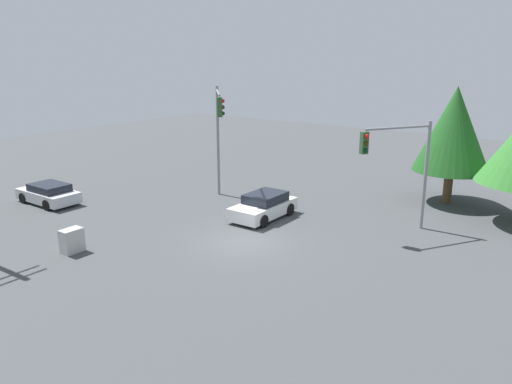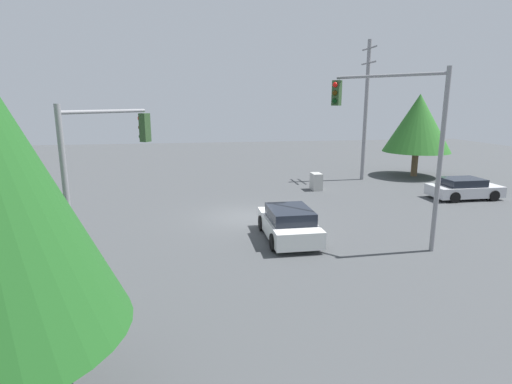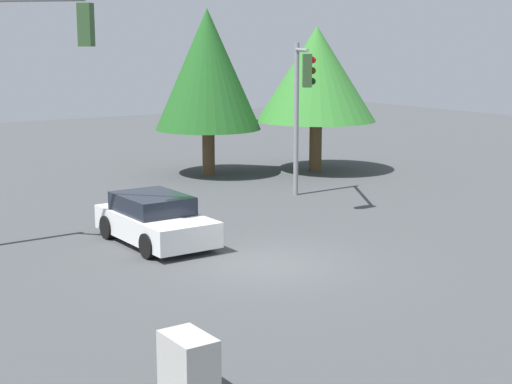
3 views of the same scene
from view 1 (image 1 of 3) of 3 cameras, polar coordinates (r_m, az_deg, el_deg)
ground_plane at (r=24.47m, az=-1.33°, el=-5.65°), size 80.00×80.00×0.00m
sedan_white at (r=27.72m, az=0.90°, el=-1.63°), size 4.18×2.04×1.39m
sedan_silver at (r=32.96m, az=-22.62°, el=-0.18°), size 2.04×4.13×1.25m
traffic_signal_main at (r=30.06m, az=-4.29°, el=7.68°), size 3.56×3.27×6.95m
traffic_signal_cross at (r=25.66m, az=16.21°, el=3.79°), size 3.51×2.34×5.64m
electrical_cabinet at (r=24.49m, az=-20.30°, el=-5.23°), size 0.99×0.62×1.12m
tree_far at (r=32.17m, az=21.67°, el=6.65°), size 4.51×4.51×7.06m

